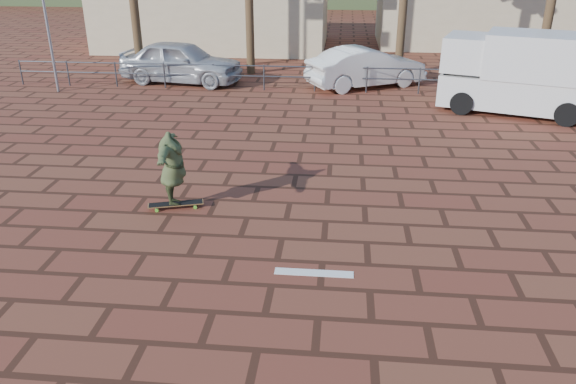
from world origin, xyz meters
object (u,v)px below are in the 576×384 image
object	(u,v)px
campervan	(524,72)
car_white	(366,67)
longboard	(176,204)
skateboarder	(173,168)
car_silver	(181,62)

from	to	relation	value
campervan	car_white	xyz separation A→B (m)	(-5.11, 3.30, -0.62)
longboard	campervan	size ratio (longest dim) A/B	0.22
longboard	skateboarder	distance (m)	0.85
skateboarder	car_white	bearing A→B (deg)	-30.33
longboard	campervan	xyz separation A→B (m)	(9.57, 8.54, 1.31)
longboard	car_white	distance (m)	12.67
skateboarder	campervan	world-z (taller)	campervan
campervan	car_silver	distance (m)	13.10
longboard	car_white	size ratio (longest dim) A/B	0.26
longboard	car_silver	distance (m)	12.26
skateboarder	car_silver	xyz separation A→B (m)	(-3.09, 11.84, -0.09)
car_silver	car_white	distance (m)	7.56
car_silver	car_white	size ratio (longest dim) A/B	1.06
longboard	campervan	distance (m)	12.89
campervan	car_white	bearing A→B (deg)	165.88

